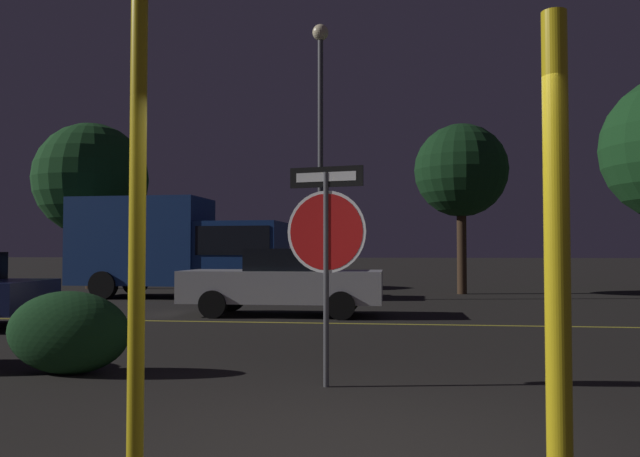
{
  "coord_description": "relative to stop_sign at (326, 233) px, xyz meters",
  "views": [
    {
      "loc": [
        0.28,
        -4.34,
        1.44
      ],
      "look_at": [
        -0.75,
        4.26,
        1.75
      ],
      "focal_mm": 35.0,
      "sensor_mm": 36.0,
      "label": 1
    }
  ],
  "objects": [
    {
      "name": "stop_sign",
      "position": [
        0.0,
        0.0,
        0.0
      ],
      "size": [
        0.87,
        0.2,
        2.35
      ],
      "rotation": [
        0.0,
        0.0,
        -0.21
      ],
      "color": "#4C4C51",
      "rests_on": "ground_plane"
    },
    {
      "name": "yellow_pole_right",
      "position": [
        1.7,
        -2.74,
        -0.19
      ],
      "size": [
        0.15,
        0.15,
        2.9
      ],
      "primitive_type": "cylinder",
      "color": "yellow",
      "rests_on": "ground_plane"
    },
    {
      "name": "road_center_stripe",
      "position": [
        0.45,
        5.78,
        -1.64
      ],
      "size": [
        40.06,
        0.12,
        0.01
      ],
      "primitive_type": "cube",
      "color": "gold",
      "rests_on": "ground_plane"
    },
    {
      "name": "tree_1",
      "position": [
        -10.87,
        16.05,
        2.55
      ],
      "size": [
        4.31,
        4.31,
        6.36
      ],
      "color": "#422D1E",
      "rests_on": "ground_plane"
    },
    {
      "name": "tree_2",
      "position": [
        2.97,
        14.77,
        2.5
      ],
      "size": [
        3.14,
        3.14,
        5.74
      ],
      "color": "#422D1E",
      "rests_on": "ground_plane"
    },
    {
      "name": "passing_car_2",
      "position": [
        -1.76,
        7.21,
        -0.89
      ],
      "size": [
        4.56,
        1.8,
        1.49
      ],
      "rotation": [
        0.0,
        0.0,
        1.57
      ],
      "color": "silver",
      "rests_on": "ground_plane"
    },
    {
      "name": "street_lamp",
      "position": [
        -1.46,
        11.7,
        3.77
      ],
      "size": [
        0.49,
        0.49,
        8.24
      ],
      "color": "#4C4C51",
      "rests_on": "ground_plane"
    },
    {
      "name": "delivery_truck",
      "position": [
        -5.97,
        12.08,
        -0.02
      ],
      "size": [
        6.62,
        2.59,
        3.09
      ],
      "rotation": [
        0.0,
        0.0,
        -1.61
      ],
      "color": "navy",
      "rests_on": "ground_plane"
    },
    {
      "name": "hedge_bush_1",
      "position": [
        -3.08,
        0.31,
        -1.15
      ],
      "size": [
        1.5,
        0.71,
        0.97
      ],
      "primitive_type": "ellipsoid",
      "color": "#19421E",
      "rests_on": "ground_plane"
    },
    {
      "name": "yellow_pole_left",
      "position": [
        -0.99,
        -2.62,
        0.15
      ],
      "size": [
        0.11,
        0.11,
        3.58
      ],
      "primitive_type": "cylinder",
      "color": "yellow",
      "rests_on": "ground_plane"
    }
  ]
}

